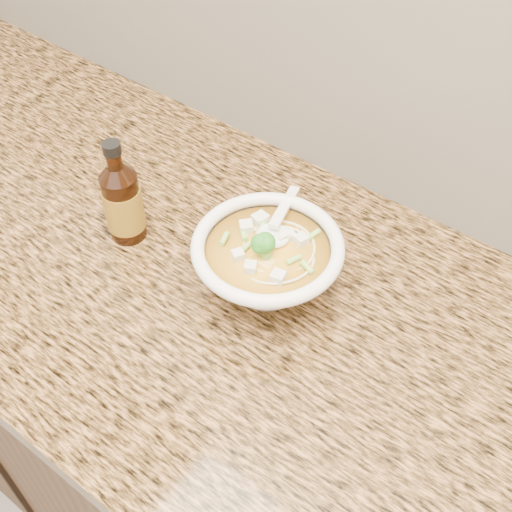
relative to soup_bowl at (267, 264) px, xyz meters
The scene contains 4 objects.
cabinet 0.53m from the soup_bowl, 14.53° to the right, with size 4.00×0.65×0.86m, color black.
counter_slab 0.14m from the soup_bowl, 14.53° to the right, with size 4.00×0.68×0.04m, color #A66D3D.
soup_bowl is the anchor object (origin of this frame).
hot_sauce_bottle 0.24m from the soup_bowl, 169.90° to the right, with size 0.06×0.06×0.18m.
Camera 1 is at (0.23, 1.22, 1.63)m, focal length 45.00 mm.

